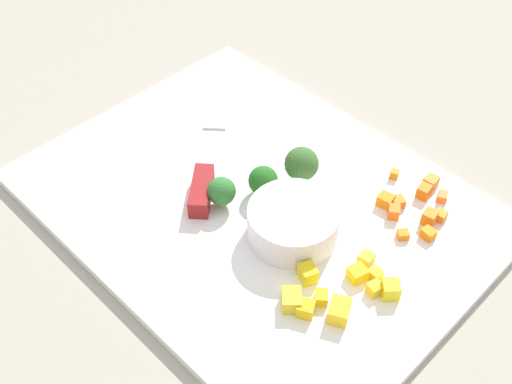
{
  "coord_description": "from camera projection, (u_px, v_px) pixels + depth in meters",
  "views": [
    {
      "loc": [
        -0.33,
        0.33,
        0.51
      ],
      "look_at": [
        0.0,
        0.0,
        0.02
      ],
      "focal_mm": 44.19,
      "sensor_mm": 36.0,
      "label": 1
    }
  ],
  "objects": [
    {
      "name": "pepper_dice_8",
      "position": [
        357.0,
        274.0,
        0.61
      ],
      "size": [
        0.02,
        0.02,
        0.01
      ],
      "primitive_type": "cube",
      "rotation": [
        0.0,
        0.0,
        1.29
      ],
      "color": "yellow",
      "rests_on": "cutting_board"
    },
    {
      "name": "prep_bowl",
      "position": [
        293.0,
        223.0,
        0.64
      ],
      "size": [
        0.09,
        0.09,
        0.04
      ],
      "primitive_type": "cylinder",
      "color": "white",
      "rests_on": "cutting_board"
    },
    {
      "name": "carrot_dice_2",
      "position": [
        403.0,
        235.0,
        0.64
      ],
      "size": [
        0.02,
        0.02,
        0.01
      ],
      "primitive_type": "cube",
      "rotation": [
        0.0,
        0.0,
        2.45
      ],
      "color": "orange",
      "rests_on": "cutting_board"
    },
    {
      "name": "pepper_dice_0",
      "position": [
        391.0,
        289.0,
        0.59
      ],
      "size": [
        0.02,
        0.02,
        0.02
      ],
      "primitive_type": "cube",
      "rotation": [
        0.0,
        0.0,
        0.82
      ],
      "color": "yellow",
      "rests_on": "cutting_board"
    },
    {
      "name": "carrot_dice_8",
      "position": [
        442.0,
        197.0,
        0.68
      ],
      "size": [
        0.01,
        0.02,
        0.01
      ],
      "primitive_type": "cube",
      "rotation": [
        0.0,
        0.0,
        2.06
      ],
      "color": "orange",
      "rests_on": "cutting_board"
    },
    {
      "name": "pepper_dice_7",
      "position": [
        366.0,
        258.0,
        0.62
      ],
      "size": [
        0.01,
        0.01,
        0.01
      ],
      "primitive_type": "cube",
      "rotation": [
        0.0,
        0.0,
        0.07
      ],
      "color": "yellow",
      "rests_on": "cutting_board"
    },
    {
      "name": "pepper_dice_1",
      "position": [
        306.0,
        309.0,
        0.58
      ],
      "size": [
        0.02,
        0.02,
        0.01
      ],
      "primitive_type": "cube",
      "rotation": [
        0.0,
        0.0,
        2.08
      ],
      "color": "yellow",
      "rests_on": "cutting_board"
    },
    {
      "name": "carrot_dice_4",
      "position": [
        431.0,
        182.0,
        0.69
      ],
      "size": [
        0.01,
        0.02,
        0.01
      ],
      "primitive_type": "cube",
      "rotation": [
        0.0,
        0.0,
        1.63
      ],
      "color": "orange",
      "rests_on": "cutting_board"
    },
    {
      "name": "carrot_dice_1",
      "position": [
        394.0,
        174.0,
        0.71
      ],
      "size": [
        0.01,
        0.01,
        0.01
      ],
      "primitive_type": "cube",
      "rotation": [
        0.0,
        0.0,
        0.43
      ],
      "color": "orange",
      "rests_on": "cutting_board"
    },
    {
      "name": "ground_plane",
      "position": [
        256.0,
        206.0,
        0.69
      ],
      "size": [
        4.0,
        4.0,
        0.0
      ],
      "primitive_type": "plane",
      "color": "#A19B8A"
    },
    {
      "name": "carrot_dice_5",
      "position": [
        428.0,
        234.0,
        0.64
      ],
      "size": [
        0.01,
        0.01,
        0.01
      ],
      "primitive_type": "cube",
      "rotation": [
        0.0,
        0.0,
        3.01
      ],
      "color": "orange",
      "rests_on": "cutting_board"
    },
    {
      "name": "broccoli_floret_1",
      "position": [
        222.0,
        192.0,
        0.66
      ],
      "size": [
        0.03,
        0.03,
        0.04
      ],
      "color": "#86B864",
      "rests_on": "cutting_board"
    },
    {
      "name": "pepper_dice_5",
      "position": [
        308.0,
        273.0,
        0.6
      ],
      "size": [
        0.02,
        0.02,
        0.02
      ],
      "primitive_type": "cube",
      "rotation": [
        0.0,
        0.0,
        1.17
      ],
      "color": "yellow",
      "rests_on": "cutting_board"
    },
    {
      "name": "carrot_dice_3",
      "position": [
        429.0,
        217.0,
        0.66
      ],
      "size": [
        0.02,
        0.02,
        0.02
      ],
      "primitive_type": "cube",
      "rotation": [
        0.0,
        0.0,
        0.16
      ],
      "color": "orange",
      "rests_on": "cutting_board"
    },
    {
      "name": "pepper_dice_9",
      "position": [
        292.0,
        300.0,
        0.58
      ],
      "size": [
        0.03,
        0.03,
        0.02
      ],
      "primitive_type": "cube",
      "rotation": [
        0.0,
        0.0,
        0.78
      ],
      "color": "yellow",
      "rests_on": "cutting_board"
    },
    {
      "name": "carrot_dice_7",
      "position": [
        394.0,
        212.0,
        0.66
      ],
      "size": [
        0.02,
        0.02,
        0.01
      ],
      "primitive_type": "cube",
      "rotation": [
        0.0,
        0.0,
        2.16
      ],
      "color": "orange",
      "rests_on": "cutting_board"
    },
    {
      "name": "cutting_board",
      "position": [
        256.0,
        202.0,
        0.69
      ],
      "size": [
        0.48,
        0.37,
        0.01
      ],
      "primitive_type": "cube",
      "color": "white",
      "rests_on": "ground_plane"
    },
    {
      "name": "pepper_dice_4",
      "position": [
        375.0,
        274.0,
        0.61
      ],
      "size": [
        0.01,
        0.01,
        0.01
      ],
      "primitive_type": "cube",
      "rotation": [
        0.0,
        0.0,
        3.09
      ],
      "color": "yellow",
      "rests_on": "cutting_board"
    },
    {
      "name": "pepper_dice_3",
      "position": [
        321.0,
        297.0,
        0.59
      ],
      "size": [
        0.02,
        0.02,
        0.01
      ],
      "primitive_type": "cube",
      "rotation": [
        0.0,
        0.0,
        2.26
      ],
      "color": "yellow",
      "rests_on": "cutting_board"
    },
    {
      "name": "chef_knife",
      "position": [
        209.0,
        153.0,
        0.73
      ],
      "size": [
        0.22,
        0.25,
        0.02
      ],
      "rotation": [
        0.0,
        0.0,
        5.43
      ],
      "color": "silver",
      "rests_on": "cutting_board"
    },
    {
      "name": "carrot_dice_9",
      "position": [
        398.0,
        202.0,
        0.68
      ],
      "size": [
        0.02,
        0.02,
        0.01
      ],
      "primitive_type": "cube",
      "rotation": [
        0.0,
        0.0,
        1.03
      ],
      "color": "orange",
      "rests_on": "cutting_board"
    },
    {
      "name": "broccoli_floret_0",
      "position": [
        266.0,
        183.0,
        0.68
      ],
      "size": [
        0.03,
        0.03,
        0.04
      ],
      "color": "#87AC60",
      "rests_on": "cutting_board"
    },
    {
      "name": "carrot_dice_0",
      "position": [
        424.0,
        191.0,
        0.68
      ],
      "size": [
        0.01,
        0.02,
        0.01
      ],
      "primitive_type": "cube",
      "rotation": [
        0.0,
        0.0,
        1.72
      ],
      "color": "orange",
      "rests_on": "cutting_board"
    },
    {
      "name": "carrot_dice_6",
      "position": [
        385.0,
        200.0,
        0.67
      ],
      "size": [
        0.02,
        0.02,
        0.01
      ],
      "primitive_type": "cube",
      "rotation": [
        0.0,
        0.0,
        1.73
      ],
      "color": "orange",
      "rests_on": "cutting_board"
    },
    {
      "name": "pepper_dice_2",
      "position": [
        375.0,
        289.0,
        0.59
      ],
      "size": [
        0.01,
        0.02,
        0.01
      ],
      "primitive_type": "cube",
      "rotation": [
        0.0,
        0.0,
        1.32
      ],
      "color": "yellow",
      "rests_on": "cutting_board"
    },
    {
      "name": "pepper_dice_6",
      "position": [
        339.0,
        311.0,
        0.57
      ],
      "size": [
        0.03,
        0.03,
        0.02
      ],
      "primitive_type": "cube",
      "rotation": [
        0.0,
        0.0,
        2.04
      ],
      "color": "yellow",
      "rests_on": "cutting_board"
    },
    {
      "name": "broccoli_floret_2",
      "position": [
        302.0,
        164.0,
        0.69
      ],
      "size": [
        0.04,
        0.04,
        0.05
      ],
      "color": "#8BBB5F",
      "rests_on": "cutting_board"
    },
    {
      "name": "carrot_dice_10",
      "position": [
        440.0,
        216.0,
        0.66
      ],
      "size": [
        0.01,
        0.01,
        0.01
      ],
      "primitive_type": "cube",
      "rotation": [
        0.0,
        0.0,
        1.66
      ],
      "color": "orange",
      "rests_on": "cutting_board"
    }
  ]
}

